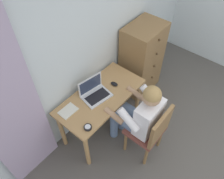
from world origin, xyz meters
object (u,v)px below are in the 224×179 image
(dresser, at_px, (142,60))
(notebook_pad, at_px, (68,111))
(laptop, at_px, (95,92))
(desk_clock, at_px, (88,127))
(person_seated, at_px, (139,114))
(desk, at_px, (101,101))
(computer_mouse, at_px, (114,84))
(chair, at_px, (150,130))

(dresser, xyz_separation_m, notebook_pad, (-1.45, 0.06, 0.14))
(laptop, xyz_separation_m, notebook_pad, (-0.38, 0.07, -0.05))
(desk_clock, distance_m, notebook_pad, 0.34)
(notebook_pad, bearing_deg, dresser, -1.56)
(dresser, relative_size, desk_clock, 13.11)
(person_seated, xyz_separation_m, notebook_pad, (-0.52, 0.65, 0.04))
(dresser, bearing_deg, desk_clock, -169.35)
(desk, bearing_deg, desk_clock, -155.40)
(laptop, bearing_deg, desk_clock, -146.54)
(dresser, xyz_separation_m, desk_clock, (-1.47, -0.28, 0.15))
(notebook_pad, bearing_deg, desk_clock, -92.30)
(desk, height_order, desk_clock, desk_clock)
(person_seated, relative_size, computer_mouse, 12.16)
(dresser, distance_m, chair, 1.21)
(computer_mouse, bearing_deg, desk, 171.66)
(desk, relative_size, computer_mouse, 11.71)
(laptop, bearing_deg, computer_mouse, -15.09)
(laptop, height_order, notebook_pad, laptop)
(person_seated, distance_m, computer_mouse, 0.53)
(desk_clock, bearing_deg, computer_mouse, 15.27)
(chair, distance_m, notebook_pad, 1.01)
(chair, relative_size, laptop, 2.38)
(person_seated, height_order, computer_mouse, person_seated)
(computer_mouse, height_order, desk_clock, computer_mouse)
(chair, xyz_separation_m, laptop, (-0.14, 0.76, 0.27))
(dresser, relative_size, laptop, 3.12)
(desk, distance_m, desk_clock, 0.50)
(desk, height_order, computer_mouse, computer_mouse)
(desk, height_order, laptop, laptop)
(desk_clock, bearing_deg, laptop, 33.46)
(laptop, height_order, computer_mouse, laptop)
(dresser, distance_m, laptop, 1.08)
(computer_mouse, bearing_deg, desk_clock, -170.10)
(laptop, distance_m, computer_mouse, 0.30)
(chair, xyz_separation_m, person_seated, (-0.00, 0.18, 0.18))
(dresser, height_order, chair, dresser)
(desk, height_order, dresser, dresser)
(chair, bearing_deg, desk_clock, 137.50)
(chair, bearing_deg, dresser, 39.93)
(chair, distance_m, laptop, 0.82)
(desk, relative_size, person_seated, 0.96)
(person_seated, height_order, laptop, person_seated)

